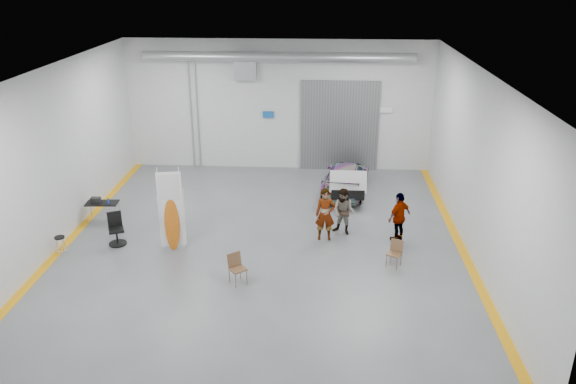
# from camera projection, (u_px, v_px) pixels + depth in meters

# --- Properties ---
(ground) EXTENTS (16.00, 16.00, 0.00)m
(ground) POSITION_uv_depth(u_px,v_px,m) (263.00, 245.00, 19.50)
(ground) COLOR #585A5F
(ground) RESTS_ON ground
(room_shell) EXTENTS (14.02, 16.18, 6.01)m
(room_shell) POSITION_uv_depth(u_px,v_px,m) (274.00, 114.00, 20.00)
(room_shell) COLOR silver
(room_shell) RESTS_ON ground
(sedan_car) EXTENTS (2.35, 4.47, 1.24)m
(sedan_car) POSITION_uv_depth(u_px,v_px,m) (346.00, 178.00, 23.85)
(sedan_car) COLOR white
(sedan_car) RESTS_ON ground
(person_a) EXTENTS (0.70, 0.47, 1.90)m
(person_a) POSITION_uv_depth(u_px,v_px,m) (325.00, 214.00, 19.55)
(person_a) COLOR brown
(person_a) RESTS_ON ground
(person_b) EXTENTS (1.04, 0.95, 1.71)m
(person_b) POSITION_uv_depth(u_px,v_px,m) (344.00, 212.00, 20.00)
(person_b) COLOR slate
(person_b) RESTS_ON ground
(person_c) EXTENTS (1.06, 1.02, 1.80)m
(person_c) POSITION_uv_depth(u_px,v_px,m) (399.00, 217.00, 19.48)
(person_c) COLOR #AA5E38
(person_c) RESTS_ON ground
(surfboard_display) EXTENTS (0.83, 0.33, 2.96)m
(surfboard_display) POSITION_uv_depth(u_px,v_px,m) (170.00, 217.00, 18.76)
(surfboard_display) COLOR white
(surfboard_display) RESTS_ON ground
(folding_chair_near) EXTENTS (0.62, 0.69, 0.95)m
(folding_chair_near) POSITION_uv_depth(u_px,v_px,m) (238.00, 274.00, 17.05)
(folding_chair_near) COLOR brown
(folding_chair_near) RESTS_ON ground
(folding_chair_far) EXTENTS (0.55, 0.60, 0.87)m
(folding_chair_far) POSITION_uv_depth(u_px,v_px,m) (394.00, 259.00, 18.01)
(folding_chair_far) COLOR brown
(folding_chair_far) RESTS_ON ground
(shop_stool) EXTENTS (0.35, 0.35, 0.68)m
(shop_stool) POSITION_uv_depth(u_px,v_px,m) (61.00, 246.00, 18.66)
(shop_stool) COLOR black
(shop_stool) RESTS_ON ground
(work_table) EXTENTS (1.22, 0.67, 0.97)m
(work_table) POSITION_uv_depth(u_px,v_px,m) (100.00, 202.00, 21.04)
(work_table) COLOR #96999E
(work_table) RESTS_ON ground
(office_chair) EXTENTS (0.66, 0.69, 1.14)m
(office_chair) POSITION_uv_depth(u_px,v_px,m) (117.00, 231.00, 19.38)
(office_chair) COLOR black
(office_chair) RESTS_ON ground
(trunk_lid) EXTENTS (1.44, 0.88, 0.04)m
(trunk_lid) POSITION_uv_depth(u_px,v_px,m) (348.00, 179.00, 21.87)
(trunk_lid) COLOR silver
(trunk_lid) RESTS_ON sedan_car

